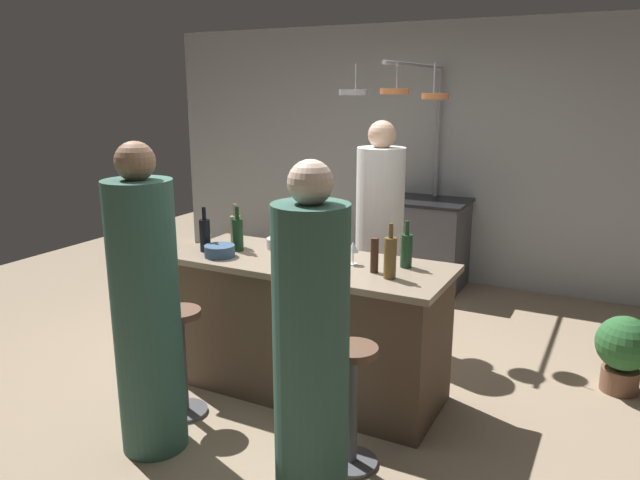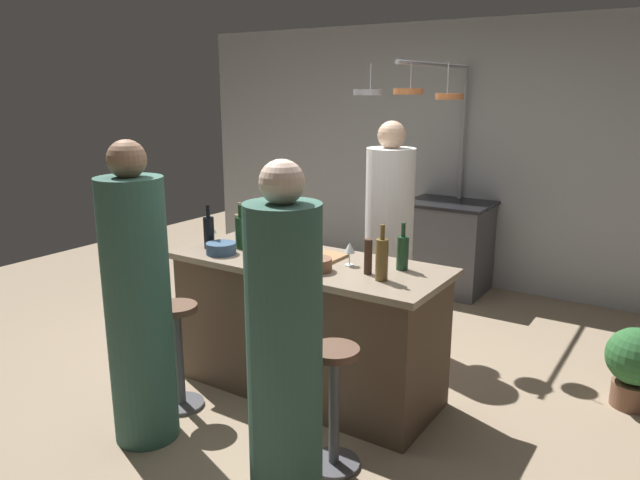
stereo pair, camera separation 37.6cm
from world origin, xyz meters
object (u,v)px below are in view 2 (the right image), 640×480
(potted_plant, at_px, (635,363))
(mixing_bowl_blue, at_px, (221,248))
(wine_bottle_dark, at_px, (209,232))
(wine_glass_near_left_guest, at_px, (350,249))
(bar_stool_left, at_px, (179,351))
(wine_bottle_green, at_px, (403,252))
(guest_right, at_px, (284,353))
(bar_stool_right, at_px, (334,402))
(wine_bottle_amber, at_px, (382,259))
(stove_range, at_px, (447,246))
(mixing_bowl_steel, at_px, (282,242))
(cutting_board, at_px, (320,255))
(wine_bottle_white, at_px, (240,228))
(chef, at_px, (389,244))
(guest_left, at_px, (138,307))
(mixing_bowl_wooden, at_px, (316,264))
(wine_glass_by_chef, at_px, (212,230))
(wine_bottle_red, at_px, (241,232))
(pepper_mill, at_px, (368,257))

(potted_plant, height_order, mixing_bowl_blue, mixing_bowl_blue)
(wine_bottle_dark, bearing_deg, wine_glass_near_left_guest, 9.48)
(bar_stool_left, bearing_deg, wine_bottle_green, 33.87)
(guest_right, bearing_deg, bar_stool_right, 81.45)
(wine_bottle_dark, relative_size, wine_bottle_green, 1.04)
(wine_bottle_amber, height_order, mixing_bowl_blue, wine_bottle_amber)
(stove_range, xyz_separation_m, mixing_bowl_steel, (-0.32, -2.28, 0.49))
(cutting_board, distance_m, wine_bottle_white, 0.64)
(mixing_bowl_blue, bearing_deg, potted_plant, 25.11)
(chef, distance_m, wine_bottle_green, 1.00)
(guest_left, xyz_separation_m, mixing_bowl_wooden, (0.64, 0.81, 0.15))
(wine_glass_by_chef, bearing_deg, mixing_bowl_wooden, -7.40)
(bar_stool_right, height_order, wine_bottle_amber, wine_bottle_amber)
(bar_stool_left, xyz_separation_m, guest_left, (0.08, -0.34, 0.42))
(bar_stool_right, distance_m, potted_plant, 2.00)
(wine_bottle_red, xyz_separation_m, mixing_bowl_blue, (-0.02, -0.18, -0.08))
(wine_bottle_green, xyz_separation_m, mixing_bowl_wooden, (-0.42, -0.30, -0.07))
(chef, distance_m, mixing_bowl_blue, 1.34)
(guest_right, bearing_deg, guest_left, 179.36)
(pepper_mill, xyz_separation_m, mixing_bowl_blue, (-1.02, -0.14, -0.07))
(stove_range, xyz_separation_m, wine_bottle_dark, (-0.72, -2.57, 0.57))
(stove_range, xyz_separation_m, pepper_mill, (0.46, -2.49, 0.56))
(pepper_mill, bearing_deg, wine_glass_near_left_guest, 153.26)
(stove_range, distance_m, guest_right, 3.48)
(wine_bottle_white, bearing_deg, guest_left, -82.12)
(mixing_bowl_steel, bearing_deg, guest_right, -53.10)
(mixing_bowl_steel, bearing_deg, wine_bottle_dark, -144.02)
(wine_bottle_amber, bearing_deg, bar_stool_right, -89.27)
(potted_plant, height_order, wine_bottle_green, wine_bottle_green)
(stove_range, bearing_deg, mixing_bowl_wooden, -86.21)
(stove_range, distance_m, chef, 1.51)
(guest_left, distance_m, pepper_mill, 1.33)
(mixing_bowl_wooden, bearing_deg, chef, 94.43)
(stove_range, distance_m, wine_bottle_green, 2.45)
(wine_bottle_green, bearing_deg, mixing_bowl_blue, -163.96)
(pepper_mill, relative_size, mixing_bowl_steel, 1.19)
(wine_bottle_green, bearing_deg, bar_stool_left, -146.13)
(wine_glass_near_left_guest, bearing_deg, potted_plant, 29.86)
(mixing_bowl_wooden, bearing_deg, bar_stool_right, -47.98)
(guest_left, relative_size, wine_glass_near_left_guest, 11.68)
(wine_bottle_dark, relative_size, mixing_bowl_wooden, 1.58)
(wine_bottle_white, distance_m, mixing_bowl_steel, 0.32)
(bar_stool_left, height_order, mixing_bowl_blue, mixing_bowl_blue)
(wine_bottle_red, bearing_deg, wine_bottle_white, 132.96)
(guest_right, distance_m, mixing_bowl_steel, 1.44)
(chef, distance_m, wine_bottle_amber, 1.22)
(stove_range, xyz_separation_m, potted_plant, (1.84, -1.51, -0.15))
(bar_stool_right, distance_m, wine_bottle_red, 1.43)
(wine_bottle_white, relative_size, mixing_bowl_blue, 1.52)
(chef, bearing_deg, potted_plant, -1.44)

